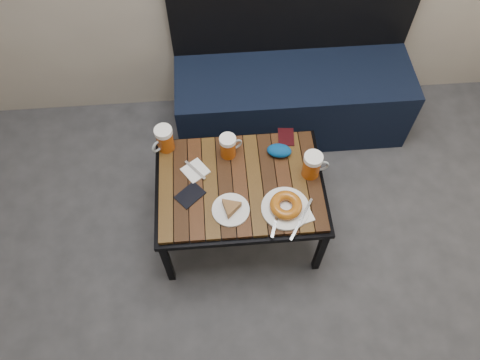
{
  "coord_description": "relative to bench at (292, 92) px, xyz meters",
  "views": [
    {
      "loc": [
        -0.27,
        -0.17,
        2.43
      ],
      "look_at": [
        -0.18,
        1.02,
        0.5
      ],
      "focal_mm": 35.0,
      "sensor_mm": 36.0,
      "label": 1
    }
  ],
  "objects": [
    {
      "name": "plate_bagel",
      "position": [
        -0.17,
        -0.91,
        0.23
      ],
      "size": [
        0.25,
        0.29,
        0.06
      ],
      "color": "white",
      "rests_on": "cafe_table"
    },
    {
      "name": "passport_navy",
      "position": [
        -0.62,
        -0.8,
        0.2
      ],
      "size": [
        0.16,
        0.16,
        0.01
      ],
      "primitive_type": "cube",
      "rotation": [
        0.0,
        0.0,
        -0.86
      ],
      "color": "black",
      "rests_on": "cafe_table"
    },
    {
      "name": "beer_mug_left",
      "position": [
        -0.74,
        -0.5,
        0.27
      ],
      "size": [
        0.13,
        0.12,
        0.15
      ],
      "rotation": [
        0.0,
        0.0,
        3.88
      ],
      "color": "#A7460D",
      "rests_on": "cafe_table"
    },
    {
      "name": "room_shell",
      "position": [
        -0.2,
        -1.26,
        1.48
      ],
      "size": [
        4.0,
        4.0,
        4.0
      ],
      "color": "gray",
      "rests_on": "ground"
    },
    {
      "name": "plate_pie",
      "position": [
        -0.43,
        -0.89,
        0.22
      ],
      "size": [
        0.18,
        0.18,
        0.05
      ],
      "color": "white",
      "rests_on": "cafe_table"
    },
    {
      "name": "cafe_table",
      "position": [
        -0.38,
        -0.75,
        0.16
      ],
      "size": [
        0.84,
        0.62,
        0.47
      ],
      "color": "black",
      "rests_on": "ground"
    },
    {
      "name": "bench",
      "position": [
        0.0,
        0.0,
        0.0
      ],
      "size": [
        1.4,
        0.5,
        0.95
      ],
      "color": "black",
      "rests_on": "ground"
    },
    {
      "name": "beer_mug_centre",
      "position": [
        -0.42,
        -0.57,
        0.27
      ],
      "size": [
        0.13,
        0.1,
        0.13
      ],
      "rotation": [
        0.0,
        0.0,
        0.42
      ],
      "color": "#A7460D",
      "rests_on": "cafe_table"
    },
    {
      "name": "napkin_left",
      "position": [
        -0.59,
        -0.66,
        0.2
      ],
      "size": [
        0.15,
        0.15,
        0.01
      ],
      "rotation": [
        0.0,
        0.0,
        0.61
      ],
      "color": "white",
      "rests_on": "cafe_table"
    },
    {
      "name": "passport_burgundy",
      "position": [
        -0.12,
        -0.49,
        0.2
      ],
      "size": [
        0.09,
        0.12,
        0.01
      ],
      "primitive_type": "cube",
      "rotation": [
        0.0,
        0.0,
        -0.08
      ],
      "color": "black",
      "rests_on": "cafe_table"
    },
    {
      "name": "beer_mug_right",
      "position": [
        -0.02,
        -0.72,
        0.27
      ],
      "size": [
        0.13,
        0.09,
        0.15
      ],
      "rotation": [
        0.0,
        0.0,
        0.02
      ],
      "color": "#A7460D",
      "rests_on": "cafe_table"
    },
    {
      "name": "napkin_right",
      "position": [
        -0.12,
        -0.94,
        0.2
      ],
      "size": [
        0.16,
        0.14,
        0.01
      ],
      "rotation": [
        0.0,
        0.0,
        0.28
      ],
      "color": "white",
      "rests_on": "cafe_table"
    },
    {
      "name": "knit_pouch",
      "position": [
        -0.17,
        -0.59,
        0.23
      ],
      "size": [
        0.14,
        0.1,
        0.05
      ],
      "primitive_type": "ellipsoid",
      "rotation": [
        0.0,
        0.0,
        -0.2
      ],
      "color": "navy",
      "rests_on": "cafe_table"
    }
  ]
}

